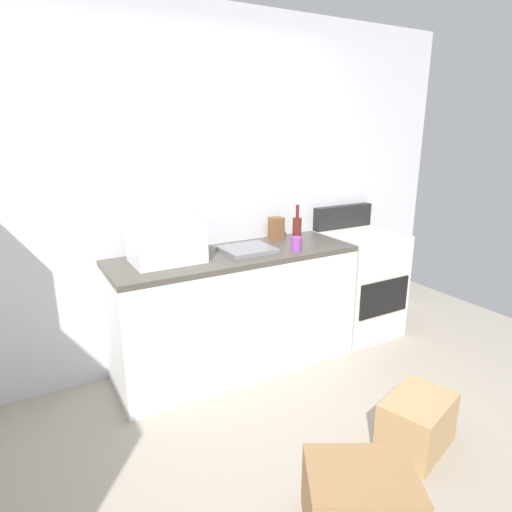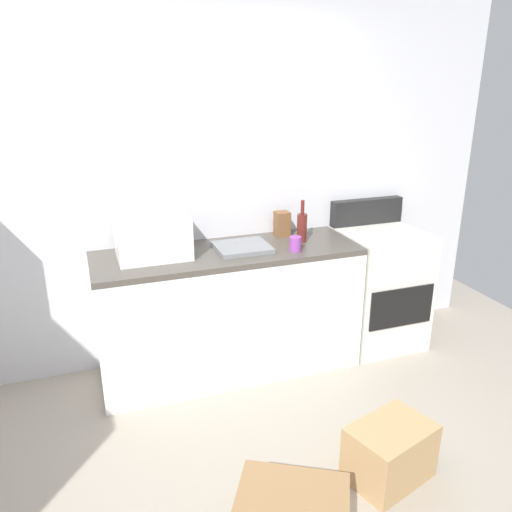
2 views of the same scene
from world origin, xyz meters
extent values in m
plane|color=#9E9384|center=(0.00, 0.00, 0.00)|extent=(6.00, 6.00, 0.00)
cube|color=silver|center=(0.00, 1.55, 1.30)|extent=(5.00, 0.10, 2.60)
cube|color=white|center=(0.30, 1.20, 0.43)|extent=(1.80, 0.60, 0.86)
cube|color=#4C473F|center=(0.30, 1.20, 0.88)|extent=(1.80, 0.60, 0.04)
cube|color=silver|center=(1.52, 1.20, 0.45)|extent=(0.60, 0.60, 0.90)
cube|color=black|center=(1.52, 0.90, 0.42)|extent=(0.52, 0.02, 0.30)
cube|color=black|center=(1.52, 1.46, 1.00)|extent=(0.60, 0.08, 0.20)
cube|color=white|center=(-0.19, 1.24, 1.04)|extent=(0.46, 0.34, 0.27)
cube|color=slate|center=(0.40, 1.19, 0.92)|extent=(0.36, 0.32, 0.03)
cylinder|color=#591E19|center=(0.85, 1.21, 1.00)|extent=(0.07, 0.07, 0.20)
cylinder|color=#591E19|center=(0.85, 1.21, 1.15)|extent=(0.03, 0.03, 0.10)
cylinder|color=purple|center=(0.72, 1.04, 0.95)|extent=(0.08, 0.08, 0.10)
cube|color=brown|center=(0.77, 1.39, 0.99)|extent=(0.10, 0.10, 0.18)
cube|color=tan|center=(0.78, -0.12, 0.16)|extent=(0.50, 0.42, 0.31)
camera|label=1|loc=(-1.08, -1.52, 1.77)|focal=30.90mm
camera|label=2|loc=(-0.62, -1.94, 2.02)|focal=35.93mm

